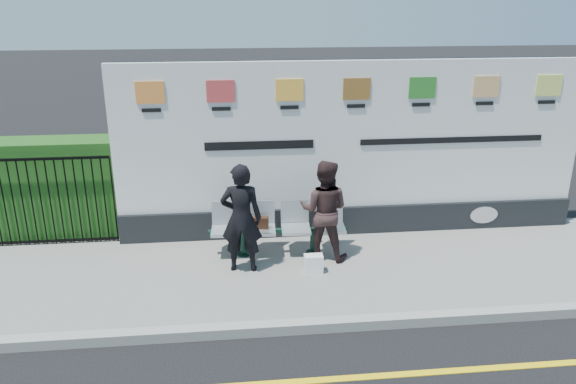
# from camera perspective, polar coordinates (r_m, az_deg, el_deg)

# --- Properties ---
(ground) EXTENTS (80.00, 80.00, 0.00)m
(ground) POSITION_cam_1_polar(r_m,az_deg,el_deg) (6.84, 9.00, -18.02)
(ground) COLOR black
(pavement) EXTENTS (14.00, 3.00, 0.12)m
(pavement) POSITION_cam_1_polar(r_m,az_deg,el_deg) (8.86, 4.93, -7.93)
(pavement) COLOR slate
(pavement) RESTS_ON ground
(kerb) EXTENTS (14.00, 0.18, 0.14)m
(kerb) POSITION_cam_1_polar(r_m,az_deg,el_deg) (7.59, 7.09, -13.06)
(kerb) COLOR gray
(kerb) RESTS_ON ground
(yellow_line) EXTENTS (14.00, 0.10, 0.01)m
(yellow_line) POSITION_cam_1_polar(r_m,az_deg,el_deg) (6.84, 9.00, -18.00)
(yellow_line) COLOR yellow
(yellow_line) RESTS_ON ground
(billboard) EXTENTS (8.00, 0.30, 3.00)m
(billboard) POSITION_cam_1_polar(r_m,az_deg,el_deg) (9.68, 6.58, 3.12)
(billboard) COLOR black
(billboard) RESTS_ON pavement
(hedge) EXTENTS (2.35, 0.70, 1.70)m
(hedge) POSITION_cam_1_polar(r_m,az_deg,el_deg) (10.46, -22.40, 0.40)
(hedge) COLOR #205018
(hedge) RESTS_ON pavement
(railing) EXTENTS (2.05, 0.06, 1.54)m
(railing) POSITION_cam_1_polar(r_m,az_deg,el_deg) (10.08, -23.00, -0.87)
(railing) COLOR black
(railing) RESTS_ON pavement
(bench) EXTENTS (2.17, 0.66, 0.46)m
(bench) POSITION_cam_1_polar(r_m,az_deg,el_deg) (9.13, -0.97, -4.97)
(bench) COLOR #B1B6BA
(bench) RESTS_ON pavement
(woman_left) EXTENTS (0.66, 0.47, 1.70)m
(woman_left) POSITION_cam_1_polar(r_m,az_deg,el_deg) (8.42, -4.77, -2.66)
(woman_left) COLOR black
(woman_left) RESTS_ON pavement
(woman_right) EXTENTS (0.95, 0.84, 1.62)m
(woman_right) POSITION_cam_1_polar(r_m,az_deg,el_deg) (8.81, 3.68, -1.85)
(woman_right) COLOR #301F1F
(woman_right) RESTS_ON pavement
(handbag_brown) EXTENTS (0.25, 0.14, 0.19)m
(handbag_brown) POSITION_cam_1_polar(r_m,az_deg,el_deg) (8.99, -2.78, -3.13)
(handbag_brown) COLOR black
(handbag_brown) RESTS_ON bench
(carrier_bag_white) EXTENTS (0.28, 0.17, 0.28)m
(carrier_bag_white) POSITION_cam_1_polar(r_m,az_deg,el_deg) (8.60, 2.61, -7.29)
(carrier_bag_white) COLOR white
(carrier_bag_white) RESTS_ON pavement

